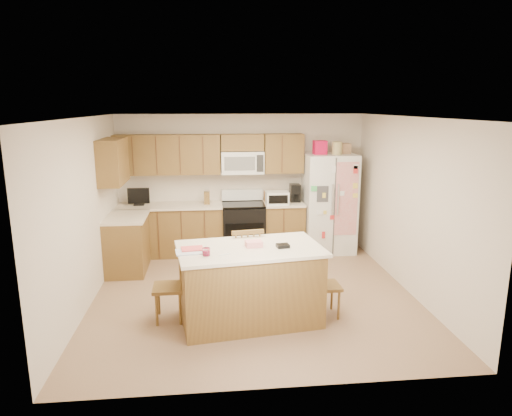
{
  "coord_description": "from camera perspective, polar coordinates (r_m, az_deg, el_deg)",
  "views": [
    {
      "loc": [
        -0.6,
        -6.1,
        2.66
      ],
      "look_at": [
        0.07,
        0.35,
        1.19
      ],
      "focal_mm": 32.0,
      "sensor_mm": 36.0,
      "label": 1
    }
  ],
  "objects": [
    {
      "name": "island",
      "position": [
        5.76,
        -0.78,
        -9.44
      ],
      "size": [
        1.88,
        1.25,
        1.05
      ],
      "color": "olive",
      "rests_on": "ground"
    },
    {
      "name": "room_shell",
      "position": [
        6.25,
        -0.3,
        1.53
      ],
      "size": [
        4.6,
        4.6,
        2.52
      ],
      "color": "beige",
      "rests_on": "ground"
    },
    {
      "name": "windsor_chair_right",
      "position": [
        5.97,
        8.5,
        -9.52
      ],
      "size": [
        0.37,
        0.38,
        0.87
      ],
      "color": "olive",
      "rests_on": "ground"
    },
    {
      "name": "refrigerator",
      "position": [
        8.44,
        9.1,
        0.74
      ],
      "size": [
        0.9,
        0.79,
        2.04
      ],
      "color": "white",
      "rests_on": "ground"
    },
    {
      "name": "windsor_chair_back",
      "position": [
        6.31,
        -1.33,
        -7.29
      ],
      "size": [
        0.51,
        0.49,
        1.05
      ],
      "color": "olive",
      "rests_on": "ground"
    },
    {
      "name": "cabinetry",
      "position": [
        8.09,
        -8.49,
        0.18
      ],
      "size": [
        3.36,
        1.56,
        2.15
      ],
      "color": "olive",
      "rests_on": "ground"
    },
    {
      "name": "stove",
      "position": [
        8.35,
        -1.6,
        -2.4
      ],
      "size": [
        0.76,
        0.65,
        1.13
      ],
      "color": "black",
      "rests_on": "ground"
    },
    {
      "name": "windsor_chair_left",
      "position": [
        5.89,
        -10.65,
        -9.63
      ],
      "size": [
        0.39,
        0.41,
        0.93
      ],
      "color": "olive",
      "rests_on": "ground"
    },
    {
      "name": "ground",
      "position": [
        6.68,
        -0.28,
        -10.68
      ],
      "size": [
        4.5,
        4.5,
        0.0
      ],
      "primitive_type": "plane",
      "color": "#80604B",
      "rests_on": "ground"
    }
  ]
}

